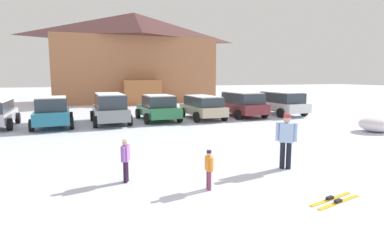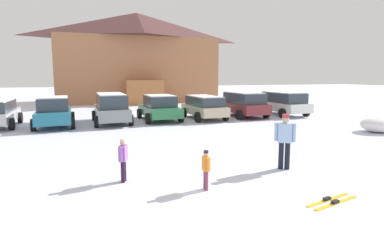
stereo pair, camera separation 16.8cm
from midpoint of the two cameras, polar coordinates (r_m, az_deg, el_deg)
name	(u,v)px [view 2 (the right image)]	position (r m, az deg, el deg)	size (l,w,h in m)	color
ski_lodge	(138,57)	(34.22, -10.20, 10.83)	(17.04, 9.32, 9.63)	#A76C46
parked_teal_hatchback	(54,112)	(18.20, -24.53, 0.60)	(2.31, 4.31, 1.67)	#216D89
parked_grey_wagon	(111,107)	(18.34, -14.89, 1.42)	(2.26, 4.49, 1.77)	gray
parked_green_coupe	(159,108)	(18.96, -5.99, 1.42)	(2.43, 4.25, 1.61)	#297243
parked_beige_suv	(204,106)	(19.47, 2.56, 1.65)	(2.28, 4.10, 1.52)	#BFAD8D
parked_maroon_van	(244,104)	(20.87, 10.03, 2.16)	(2.41, 4.11, 1.70)	maroon
parked_white_suv	(283,103)	(22.51, 17.16, 2.28)	(2.39, 4.24, 1.66)	silver
skier_child_in_purple_jacket	(123,157)	(8.12, -12.40, -7.91)	(0.26, 0.41, 1.16)	#27142A
skier_child_in_orange_jacket	(206,168)	(7.44, 3.32, -9.97)	(0.15, 0.37, 0.99)	#793854
skier_adult_in_blue_parka	(285,138)	(9.38, 17.76, -4.24)	(0.52, 0.43, 1.67)	black
pair_of_skis	(332,201)	(7.63, 25.70, -14.56)	(1.45, 0.60, 0.08)	yellow
plowed_snow_pile	(380,125)	(17.70, 32.40, -1.55)	(1.95, 1.56, 0.76)	white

